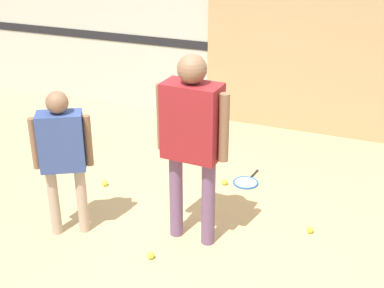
{
  "coord_description": "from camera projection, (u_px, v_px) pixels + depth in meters",
  "views": [
    {
      "loc": [
        1.65,
        -3.64,
        2.87
      ],
      "look_at": [
        0.1,
        0.2,
        0.96
      ],
      "focal_mm": 50.0,
      "sensor_mm": 36.0,
      "label": 1
    }
  ],
  "objects": [
    {
      "name": "person_instructor",
      "position": [
        192.0,
        131.0,
        4.51
      ],
      "size": [
        0.66,
        0.29,
        1.75
      ],
      "rotation": [
        0.0,
        0.0,
        -0.05
      ],
      "color": "#6B4C70",
      "rests_on": "ground_plane"
    },
    {
      "name": "tennis_ball_stray_left",
      "position": [
        105.0,
        183.0,
        5.85
      ],
      "size": [
        0.07,
        0.07,
        0.07
      ],
      "primitive_type": "sphere",
      "color": "#CCE038",
      "rests_on": "ground_plane"
    },
    {
      "name": "person_student_left",
      "position": [
        62.0,
        149.0,
        4.7
      ],
      "size": [
        0.47,
        0.38,
        1.4
      ],
      "rotation": [
        0.0,
        0.0,
        0.52
      ],
      "color": "tan",
      "rests_on": "ground_plane"
    },
    {
      "name": "wall_back",
      "position": [
        271.0,
        8.0,
        6.82
      ],
      "size": [
        16.0,
        0.07,
        3.2
      ],
      "color": "beige",
      "rests_on": "ground_plane"
    },
    {
      "name": "ground_plane",
      "position": [
        173.0,
        247.0,
        4.83
      ],
      "size": [
        16.0,
        16.0,
        0.0
      ],
      "primitive_type": "plane",
      "color": "tan"
    },
    {
      "name": "tennis_ball_near_instructor",
      "position": [
        151.0,
        255.0,
        4.67
      ],
      "size": [
        0.07,
        0.07,
        0.07
      ],
      "primitive_type": "sphere",
      "color": "#CCE038",
      "rests_on": "ground_plane"
    },
    {
      "name": "racket_spare_on_floor",
      "position": [
        246.0,
        182.0,
        5.92
      ],
      "size": [
        0.32,
        0.5,
        0.03
      ],
      "rotation": [
        0.0,
        0.0,
        1.44
      ],
      "color": "blue",
      "rests_on": "ground_plane"
    },
    {
      "name": "tennis_ball_stray_right",
      "position": [
        310.0,
        230.0,
        5.03
      ],
      "size": [
        0.07,
        0.07,
        0.07
      ],
      "primitive_type": "sphere",
      "color": "#CCE038",
      "rests_on": "ground_plane"
    },
    {
      "name": "tennis_ball_by_spare_racket",
      "position": [
        225.0,
        182.0,
        5.87
      ],
      "size": [
        0.07,
        0.07,
        0.07
      ],
      "primitive_type": "sphere",
      "color": "#CCE038",
      "rests_on": "ground_plane"
    },
    {
      "name": "wall_panel",
      "position": [
        303.0,
        54.0,
        6.83
      ],
      "size": [
        2.59,
        0.05,
        2.12
      ],
      "color": "tan",
      "rests_on": "ground_plane"
    }
  ]
}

